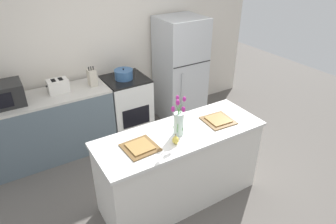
{
  "coord_description": "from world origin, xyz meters",
  "views": [
    {
      "loc": [
        -1.45,
        -2.13,
        2.6
      ],
      "look_at": [
        0.0,
        0.25,
        1.02
      ],
      "focal_mm": 32.0,
      "sensor_mm": 36.0,
      "label": 1
    }
  ],
  "objects": [
    {
      "name": "toaster",
      "position": [
        -0.83,
        1.64,
        0.99
      ],
      "size": [
        0.28,
        0.18,
        0.17
      ],
      "color": "silver",
      "rests_on": "back_counter"
    },
    {
      "name": "ground_plane",
      "position": [
        0.0,
        0.0,
        0.0
      ],
      "size": [
        10.0,
        10.0,
        0.0
      ],
      "primitive_type": "plane",
      "color": "#59544F"
    },
    {
      "name": "cooking_pot",
      "position": [
        0.08,
        1.59,
        0.97
      ],
      "size": [
        0.27,
        0.27,
        0.16
      ],
      "color": "#386093",
      "rests_on": "stove_range"
    },
    {
      "name": "pear_figurine",
      "position": [
        -0.15,
        -0.14,
        0.94
      ],
      "size": [
        0.07,
        0.07,
        0.11
      ],
      "color": "#E5CC4C",
      "rests_on": "kitchen_island"
    },
    {
      "name": "knife_block",
      "position": [
        -0.38,
        1.61,
        1.01
      ],
      "size": [
        0.1,
        0.14,
        0.27
      ],
      "color": "beige",
      "rests_on": "back_counter"
    },
    {
      "name": "flower_vase",
      "position": [
        -0.04,
        -0.01,
        1.05
      ],
      "size": [
        0.15,
        0.16,
        0.43
      ],
      "color": "silver",
      "rests_on": "kitchen_island"
    },
    {
      "name": "microwave",
      "position": [
        -1.48,
        1.6,
        1.03
      ],
      "size": [
        0.48,
        0.37,
        0.27
      ],
      "color": "black",
      "rests_on": "back_counter"
    },
    {
      "name": "kitchen_island",
      "position": [
        0.0,
        0.0,
        0.45
      ],
      "size": [
        1.8,
        0.66,
        0.9
      ],
      "color": "silver",
      "rests_on": "ground_plane"
    },
    {
      "name": "back_counter",
      "position": [
        -1.06,
        1.6,
        0.45
      ],
      "size": [
        1.68,
        0.6,
        0.9
      ],
      "color": "slate",
      "rests_on": "ground_plane"
    },
    {
      "name": "stove_range",
      "position": [
        0.1,
        1.6,
        0.45
      ],
      "size": [
        0.6,
        0.61,
        0.9
      ],
      "color": "silver",
      "rests_on": "ground_plane"
    },
    {
      "name": "refrigerator",
      "position": [
        1.05,
        1.6,
        0.83
      ],
      "size": [
        0.68,
        0.67,
        1.66
      ],
      "color": "#B7BABC",
      "rests_on": "ground_plane"
    },
    {
      "name": "plate_setting_right",
      "position": [
        0.48,
        -0.02,
        0.91
      ],
      "size": [
        0.33,
        0.33,
        0.02
      ],
      "color": "brown",
      "rests_on": "kitchen_island"
    },
    {
      "name": "back_wall",
      "position": [
        0.0,
        2.0,
        1.35
      ],
      "size": [
        5.2,
        0.08,
        2.7
      ],
      "color": "silver",
      "rests_on": "ground_plane"
    },
    {
      "name": "plate_setting_left",
      "position": [
        -0.48,
        -0.02,
        0.91
      ],
      "size": [
        0.33,
        0.33,
        0.02
      ],
      "color": "brown",
      "rests_on": "kitchen_island"
    }
  ]
}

